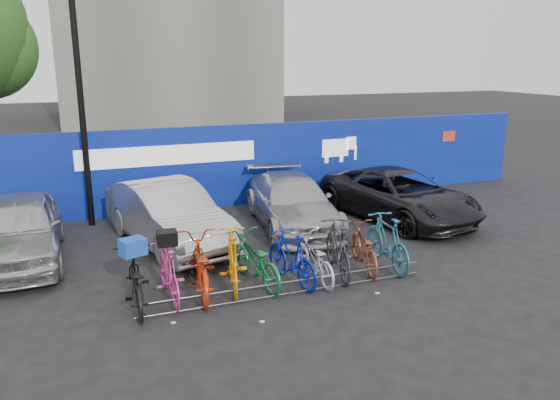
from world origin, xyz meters
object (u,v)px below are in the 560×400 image
bike_6 (314,259)px  bike_9 (387,241)px  bike_1 (169,272)px  bike_7 (338,249)px  car_1 (168,215)px  bike_5 (292,258)px  bike_8 (364,248)px  car_3 (399,195)px  car_2 (292,202)px  lamppost (81,100)px  bike_4 (255,260)px  bike_2 (200,266)px  bike_3 (233,260)px  bike_rack (289,288)px  car_0 (19,229)px  bike_0 (135,281)px

bike_6 → bike_9: 1.72m
bike_1 → bike_7: size_ratio=0.93×
car_1 → bike_9: 5.07m
bike_5 → bike_7: bike_7 is taller
bike_8 → bike_9: (0.50, -0.11, 0.11)m
car_3 → bike_5: 5.35m
car_1 → car_2: bearing=-9.0°
car_3 → bike_1: size_ratio=2.76×
car_2 → bike_6: bearing=-97.9°
lamppost → bike_9: lamppost is taller
bike_1 → bike_9: bike_9 is taller
bike_4 → bike_7: bearing=164.7°
car_2 → bike_7: 3.40m
bike_2 → bike_6: 2.25m
car_3 → bike_2: bearing=-165.2°
car_2 → bike_2: car_2 is taller
bike_3 → bike_8: size_ratio=1.08×
lamppost → bike_rack: size_ratio=1.09×
bike_6 → bike_1: bearing=-3.2°
car_1 → bike_5: car_1 is taller
car_0 → bike_6: 6.37m
bike_1 → bike_3: bearing=-177.0°
bike_6 → bike_8: 1.23m
car_3 → bike_rack: bearing=-152.8°
car_0 → bike_8: 7.37m
car_3 → bike_9: bearing=-136.7°
car_0 → bike_3: bearing=-37.5°
bike_rack → bike_9: bike_9 is taller
lamppost → bike_2: 6.19m
bike_rack → car_1: (-1.55, 3.68, 0.57)m
car_0 → bike_7: (6.05, -3.15, -0.17)m
bike_4 → car_2: bearing=-133.1°
bike_0 → lamppost: bearing=-82.5°
car_0 → car_2: size_ratio=0.95×
car_2 → bike_5: 3.72m
bike_4 → bike_9: size_ratio=0.99×
bike_0 → car_1: bearing=-107.7°
bike_3 → car_0: bearing=-25.3°
bike_rack → bike_8: (1.96, 0.70, 0.30)m
bike_2 → bike_6: size_ratio=1.21×
bike_1 → bike_4: size_ratio=0.93×
car_3 → bike_5: bearing=-155.5°
car_0 → car_2: (6.43, 0.22, -0.07)m
bike_4 → bike_9: bearing=166.7°
car_2 → bike_9: 3.47m
lamppost → bike_7: bearing=-50.2°
lamppost → car_2: 5.91m
car_2 → bike_7: car_2 is taller
car_1 → car_3: size_ratio=0.93×
car_0 → bike_7: size_ratio=2.29×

